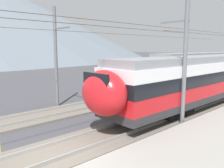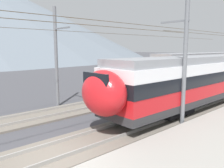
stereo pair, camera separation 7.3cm
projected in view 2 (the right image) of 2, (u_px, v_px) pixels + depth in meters
ground_plane at (56, 163)px, 8.92m from camera, size 400.00×400.00×0.00m
track_near at (47, 156)px, 9.42m from camera, size 120.00×3.00×0.28m
track_far at (4, 124)px, 13.42m from camera, size 120.00×3.00×0.28m
train_near_platform at (218, 74)px, 19.50m from camera, size 26.92×2.91×4.27m
catenary_mast_mid at (183, 54)px, 12.80m from camera, size 43.64×1.84×7.86m
catenary_mast_far_side at (57, 55)px, 17.04m from camera, size 43.64×2.11×7.41m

